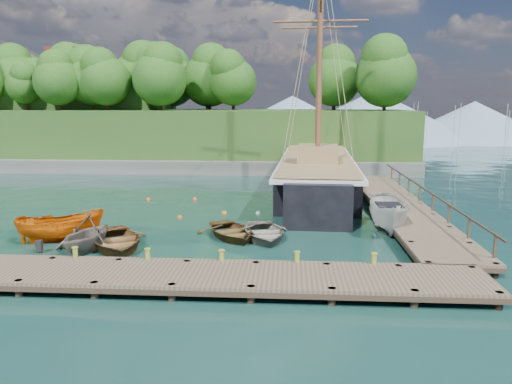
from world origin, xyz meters
TOP-DOWN VIEW (x-y plane):
  - ground at (0.00, 0.00)m, footprint 160.00×160.00m
  - dock_near at (2.00, -6.50)m, footprint 20.00×3.20m
  - dock_east at (11.50, 7.00)m, footprint 3.20×24.00m
  - bollard_0 at (-4.00, -5.10)m, footprint 0.26×0.26m
  - bollard_1 at (-1.00, -5.10)m, footprint 0.26×0.26m
  - bollard_2 at (2.00, -5.10)m, footprint 0.26×0.26m
  - bollard_3 at (5.00, -5.10)m, footprint 0.26×0.26m
  - bollard_4 at (8.00, -5.10)m, footprint 0.26×0.26m
  - rowboat_0 at (-3.55, -1.68)m, footprint 5.14×5.77m
  - rowboat_1 at (-4.73, -2.20)m, footprint 3.70×4.09m
  - rowboat_2 at (1.73, 0.55)m, footprint 4.50×5.02m
  - rowboat_3 at (3.40, 0.46)m, footprint 3.80×4.74m
  - motorboat_orange at (-6.65, -0.75)m, footprint 4.50×2.99m
  - cabin_boat_white at (10.00, 2.49)m, footprint 2.36×5.35m
  - schooner at (6.70, 13.42)m, footprint 6.32×29.15m
  - mooring_buoy_0 at (-7.02, 3.59)m, footprint 0.35×0.35m
  - mooring_buoy_1 at (-1.89, 4.77)m, footprint 0.27×0.27m
  - mooring_buoy_2 at (0.65, 5.97)m, footprint 0.34×0.34m
  - mooring_buoy_3 at (2.74, 6.09)m, footprint 0.31×0.31m
  - mooring_buoy_4 at (-5.31, 10.00)m, footprint 0.32×0.32m
  - mooring_buoy_5 at (-2.03, 10.32)m, footprint 0.32×0.32m
  - headland at (-12.88, 31.36)m, footprint 51.00×19.31m
  - distant_ridge at (4.30, 70.00)m, footprint 117.00×40.00m

SIDE VIEW (x-z plane):
  - ground at x=0.00m, z-range 0.00..0.00m
  - bollard_0 at x=-4.00m, z-range -0.23..0.23m
  - bollard_1 at x=-1.00m, z-range -0.23..0.23m
  - bollard_2 at x=2.00m, z-range -0.23..0.23m
  - bollard_3 at x=5.00m, z-range -0.23..0.23m
  - bollard_4 at x=8.00m, z-range -0.23..0.23m
  - rowboat_0 at x=-3.55m, z-range -0.49..0.49m
  - rowboat_1 at x=-4.73m, z-range -0.94..0.94m
  - rowboat_2 at x=1.73m, z-range -0.43..0.43m
  - rowboat_3 at x=3.40m, z-range -0.44..0.44m
  - motorboat_orange at x=-6.65m, z-range -0.81..0.81m
  - cabin_boat_white at x=10.00m, z-range -1.01..1.01m
  - mooring_buoy_0 at x=-7.02m, z-range -0.17..0.17m
  - mooring_buoy_1 at x=-1.89m, z-range -0.14..0.14m
  - mooring_buoy_2 at x=0.65m, z-range -0.17..0.17m
  - mooring_buoy_3 at x=2.74m, z-range -0.15..0.15m
  - mooring_buoy_4 at x=-5.31m, z-range -0.16..0.16m
  - mooring_buoy_5 at x=-2.03m, z-range -0.16..0.16m
  - dock_near at x=2.00m, z-range -0.12..0.98m
  - dock_east at x=11.50m, z-range -0.12..0.98m
  - schooner at x=6.70m, z-range -9.62..12.02m
  - distant_ridge at x=4.30m, z-range -0.65..9.35m
  - headland at x=-12.88m, z-range -0.91..11.99m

